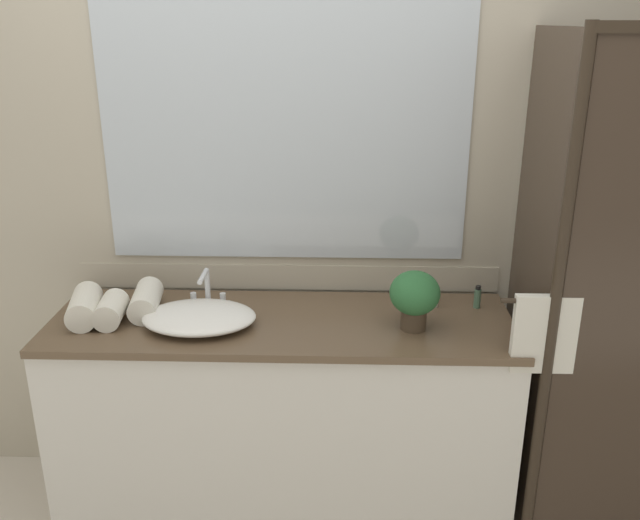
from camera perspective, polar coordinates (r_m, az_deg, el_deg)
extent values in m
plane|color=beige|center=(3.10, -2.96, -20.41)|extent=(8.00, 8.00, 0.00)
cube|color=#B2A893|center=(2.79, -2.86, 5.34)|extent=(4.40, 0.05, 2.60)
cube|color=#B2A893|center=(2.87, -2.79, -1.48)|extent=(1.80, 0.01, 0.11)
cube|color=silver|center=(2.71, -3.02, 11.05)|extent=(1.47, 0.01, 1.07)
cube|color=silver|center=(2.84, -3.10, -13.58)|extent=(1.80, 0.56, 0.87)
cube|color=brown|center=(2.61, -3.31, -5.44)|extent=(1.80, 0.58, 0.03)
cylinder|color=#2D2319|center=(2.42, 19.17, -5.73)|extent=(0.04, 0.04, 2.00)
cube|color=#382B21|center=(2.67, 17.47, -3.11)|extent=(0.01, 0.57, 1.96)
cylinder|color=#2D2319|center=(2.38, 18.93, -3.34)|extent=(0.32, 0.02, 0.02)
cube|color=silver|center=(2.43, 18.61, -6.02)|extent=(0.22, 0.04, 0.29)
ellipsoid|color=white|center=(2.58, -10.29, -4.82)|extent=(0.43, 0.32, 0.07)
cube|color=silver|center=(2.76, -9.50, -3.74)|extent=(0.17, 0.04, 0.02)
cylinder|color=silver|center=(2.73, -9.59, -2.22)|extent=(0.02, 0.02, 0.14)
cylinder|color=silver|center=(2.64, -9.95, -1.37)|extent=(0.02, 0.13, 0.02)
cylinder|color=silver|center=(2.76, -10.76, -3.16)|extent=(0.02, 0.02, 0.04)
cylinder|color=silver|center=(2.73, -8.30, -3.21)|extent=(0.02, 0.02, 0.04)
cylinder|color=#473828|center=(2.54, 7.98, -5.04)|extent=(0.10, 0.10, 0.07)
ellipsoid|color=#2B6234|center=(2.50, 8.10, -2.80)|extent=(0.19, 0.19, 0.17)
cylinder|color=silver|center=(2.79, 9.34, -2.68)|extent=(0.03, 0.03, 0.09)
cylinder|color=#9E895B|center=(2.77, 9.40, -1.71)|extent=(0.02, 0.02, 0.02)
cylinder|color=silver|center=(2.74, 9.75, -3.20)|extent=(0.03, 0.03, 0.08)
cylinder|color=#9E895B|center=(2.73, 9.80, -2.32)|extent=(0.03, 0.03, 0.01)
cylinder|color=#4C7056|center=(2.77, 13.29, -3.22)|extent=(0.03, 0.03, 0.08)
cylinder|color=black|center=(2.75, 13.36, -2.32)|extent=(0.02, 0.02, 0.02)
cylinder|color=silver|center=(2.74, -19.48, -3.76)|extent=(0.17, 0.27, 0.11)
cylinder|color=silver|center=(2.68, -17.42, -4.09)|extent=(0.12, 0.20, 0.10)
cylinder|color=silver|center=(2.73, -14.65, -3.37)|extent=(0.14, 0.26, 0.11)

